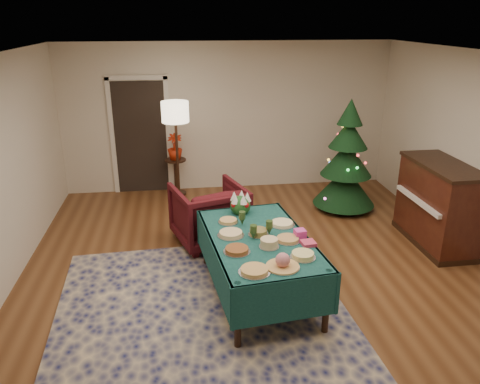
{
  "coord_description": "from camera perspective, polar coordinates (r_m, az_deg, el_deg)",
  "views": [
    {
      "loc": [
        -0.9,
        -4.98,
        3.11
      ],
      "look_at": [
        -0.15,
        0.69,
        0.94
      ],
      "focal_mm": 35.0,
      "sensor_mm": 36.0,
      "label": 1
    }
  ],
  "objects": [
    {
      "name": "room_shell",
      "position": [
        5.36,
        2.52,
        1.54
      ],
      "size": [
        7.0,
        7.0,
        7.0
      ],
      "color": "#593319",
      "rests_on": "ground"
    },
    {
      "name": "doorway",
      "position": [
        8.73,
        -12.05,
        6.93
      ],
      "size": [
        1.08,
        0.04,
        2.16
      ],
      "color": "black",
      "rests_on": "ground"
    },
    {
      "name": "rug",
      "position": [
        5.0,
        -3.99,
        -17.59
      ],
      "size": [
        3.43,
        4.37,
        0.02
      ],
      "primitive_type": "cube",
      "rotation": [
        0.0,
        0.0,
        0.06
      ],
      "color": "#151B4F",
      "rests_on": "ground"
    },
    {
      "name": "buffet_table",
      "position": [
        5.4,
        2.32,
        -7.01
      ],
      "size": [
        1.34,
        2.03,
        0.75
      ],
      "color": "black",
      "rests_on": "ground"
    },
    {
      "name": "platter_0",
      "position": [
        4.64,
        1.77,
        -9.55
      ],
      "size": [
        0.32,
        0.32,
        0.05
      ],
      "color": "silver",
      "rests_on": "buffet_table"
    },
    {
      "name": "platter_1",
      "position": [
        4.72,
        5.23,
        -8.52
      ],
      "size": [
        0.35,
        0.35,
        0.16
      ],
      "color": "silver",
      "rests_on": "buffet_table"
    },
    {
      "name": "platter_2",
      "position": [
        4.94,
        7.67,
        -7.67
      ],
      "size": [
        0.27,
        0.27,
        0.06
      ],
      "color": "silver",
      "rests_on": "buffet_table"
    },
    {
      "name": "platter_3",
      "position": [
        5.01,
        -0.39,
        -7.1
      ],
      "size": [
        0.29,
        0.29,
        0.05
      ],
      "color": "silver",
      "rests_on": "buffet_table"
    },
    {
      "name": "platter_4",
      "position": [
        5.11,
        3.57,
        -6.25
      ],
      "size": [
        0.22,
        0.22,
        0.1
      ],
      "color": "silver",
      "rests_on": "buffet_table"
    },
    {
      "name": "platter_5",
      "position": [
        5.28,
        5.85,
        -5.75
      ],
      "size": [
        0.29,
        0.29,
        0.04
      ],
      "color": "silver",
      "rests_on": "buffet_table"
    },
    {
      "name": "platter_6",
      "position": [
        5.37,
        -1.13,
        -5.12
      ],
      "size": [
        0.31,
        0.31,
        0.05
      ],
      "color": "silver",
      "rests_on": "buffet_table"
    },
    {
      "name": "platter_7",
      "position": [
        5.38,
        2.25,
        -4.94
      ],
      "size": [
        0.24,
        0.24,
        0.07
      ],
      "color": "silver",
      "rests_on": "buffet_table"
    },
    {
      "name": "platter_8",
      "position": [
        5.66,
        5.16,
        -3.85
      ],
      "size": [
        0.3,
        0.3,
        0.04
      ],
      "color": "silver",
      "rests_on": "buffet_table"
    },
    {
      "name": "platter_9",
      "position": [
        5.7,
        -1.44,
        -3.55
      ],
      "size": [
        0.25,
        0.25,
        0.04
      ],
      "color": "silver",
      "rests_on": "buffet_table"
    },
    {
      "name": "goblet_0",
      "position": [
        5.6,
        0.27,
        -3.18
      ],
      "size": [
        0.08,
        0.08,
        0.17
      ],
      "color": "#2D471E",
      "rests_on": "buffet_table"
    },
    {
      "name": "goblet_1",
      "position": [
        5.37,
        3.59,
        -4.32
      ],
      "size": [
        0.08,
        0.08,
        0.17
      ],
      "color": "#2D471E",
      "rests_on": "buffet_table"
    },
    {
      "name": "goblet_2",
      "position": [
        5.26,
        1.65,
        -4.88
      ],
      "size": [
        0.08,
        0.08,
        0.17
      ],
      "color": "#2D471E",
      "rests_on": "buffet_table"
    },
    {
      "name": "napkin_stack",
      "position": [
        5.22,
        8.33,
        -6.19
      ],
      "size": [
        0.17,
        0.17,
        0.04
      ],
      "primitive_type": "cube",
      "rotation": [
        0.0,
        0.0,
        0.12
      ],
      "color": "#CE395C",
      "rests_on": "buffet_table"
    },
    {
      "name": "gift_box",
      "position": [
        5.35,
        7.32,
        -5.08
      ],
      "size": [
        0.13,
        0.13,
        0.1
      ],
      "primitive_type": "cube",
      "rotation": [
        0.0,
        0.0,
        0.12
      ],
      "color": "#D53B9C",
      "rests_on": "buffet_table"
    },
    {
      "name": "centerpiece",
      "position": [
        5.93,
        0.04,
        -1.41
      ],
      "size": [
        0.27,
        0.27,
        0.31
      ],
      "color": "#1E4C1E",
      "rests_on": "buffet_table"
    },
    {
      "name": "armchair",
      "position": [
        6.71,
        -3.79,
        -2.36
      ],
      "size": [
        1.16,
        1.12,
        0.96
      ],
      "primitive_type": "imported",
      "rotation": [
        0.0,
        0.0,
        3.45
      ],
      "color": "#430E13",
      "rests_on": "ground"
    },
    {
      "name": "floor_lamp",
      "position": [
        7.71,
        -7.88,
        8.85
      ],
      "size": [
        0.44,
        0.44,
        1.82
      ],
      "color": "#A57F3F",
      "rests_on": "ground"
    },
    {
      "name": "side_table",
      "position": [
        8.64,
        -7.77,
        1.76
      ],
      "size": [
        0.38,
        0.38,
        0.68
      ],
      "color": "black",
      "rests_on": "ground"
    },
    {
      "name": "potted_plant",
      "position": [
        8.5,
        -7.93,
        4.82
      ],
      "size": [
        0.26,
        0.47,
        0.26
      ],
      "primitive_type": "imported",
      "color": "#A7230B",
      "rests_on": "side_table"
    },
    {
      "name": "christmas_tree",
      "position": [
        7.96,
        12.86,
        3.69
      ],
      "size": [
        1.11,
        1.11,
        1.88
      ],
      "color": "black",
      "rests_on": "ground"
    },
    {
      "name": "piano",
      "position": [
        7.19,
        22.97,
        -1.51
      ],
      "size": [
        0.68,
        1.4,
        1.21
      ],
      "color": "black",
      "rests_on": "ground"
    }
  ]
}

